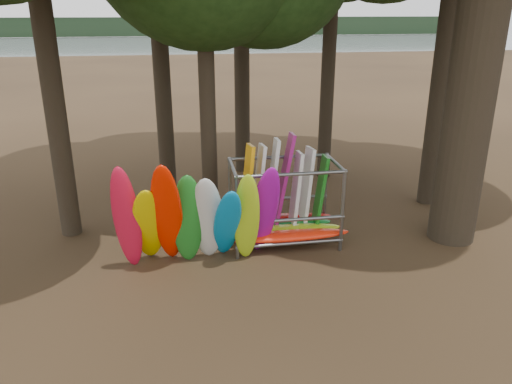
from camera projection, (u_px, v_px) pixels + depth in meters
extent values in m
plane|color=#47331E|center=(272.00, 267.00, 12.03)|extent=(120.00, 120.00, 0.00)
plane|color=gray|center=(187.00, 54.00, 67.57)|extent=(160.00, 160.00, 0.00)
cube|color=black|center=(179.00, 26.00, 113.17)|extent=(160.00, 4.00, 4.00)
cylinder|color=black|center=(40.00, 2.00, 11.80)|extent=(0.53, 0.53, 12.03)
cylinder|color=black|center=(157.00, 6.00, 15.16)|extent=(0.54, 0.54, 11.89)
cylinder|color=black|center=(241.00, 13.00, 17.31)|extent=(0.56, 0.56, 11.46)
cylinder|color=black|center=(331.00, 15.00, 16.68)|extent=(0.48, 0.48, 11.32)
cylinder|color=black|center=(206.00, 63.00, 12.95)|extent=(0.44, 0.44, 9.08)
ellipsoid|color=red|center=(127.00, 219.00, 11.27)|extent=(0.71, 1.19, 2.87)
ellipsoid|color=#D4BC00|center=(148.00, 226.00, 11.57)|extent=(0.82, 1.68, 2.41)
ellipsoid|color=#EE1900|center=(167.00, 215.00, 11.34)|extent=(0.79, 1.86, 3.04)
ellipsoid|color=#1C6E1F|center=(188.00, 220.00, 11.66)|extent=(0.80, 1.01, 2.52)
ellipsoid|color=beige|center=(207.00, 219.00, 11.78)|extent=(0.88, 1.23, 2.47)
ellipsoid|color=#0674B3|center=(227.00, 224.00, 11.76)|extent=(0.76, 1.70, 2.34)
ellipsoid|color=#9DC418|center=(247.00, 218.00, 11.71)|extent=(0.68, 1.12, 2.55)
ellipsoid|color=#950E94|center=(264.00, 211.00, 11.97)|extent=(0.86, 1.46, 2.68)
ellipsoid|color=#FF290E|center=(288.00, 236.00, 12.72)|extent=(3.23, 0.55, 0.24)
ellipsoid|color=#B1CE1B|center=(285.00, 230.00, 13.03)|extent=(2.99, 0.55, 0.24)
ellipsoid|color=#1A7731|center=(282.00, 224.00, 13.38)|extent=(2.70, 0.55, 0.24)
ellipsoid|color=red|center=(279.00, 219.00, 13.71)|extent=(2.99, 0.55, 0.24)
cube|color=#FFAB0D|center=(246.00, 196.00, 12.83)|extent=(0.43, 0.81, 2.68)
cube|color=silver|center=(258.00, 194.00, 13.06)|extent=(0.43, 0.80, 2.62)
cube|color=silver|center=(271.00, 192.00, 12.94)|extent=(0.46, 0.78, 2.79)
cube|color=#93186A|center=(282.00, 187.00, 13.12)|extent=(0.67, 0.77, 2.89)
cube|color=silver|center=(295.00, 197.00, 13.14)|extent=(0.33, 0.76, 2.41)
cube|color=silver|center=(306.00, 193.00, 13.34)|extent=(0.38, 0.78, 2.47)
cube|color=#176A18|center=(319.00, 198.00, 13.26)|extent=(0.45, 0.74, 2.28)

